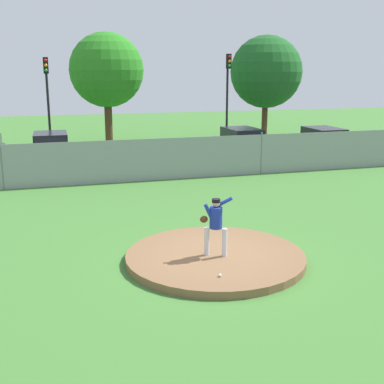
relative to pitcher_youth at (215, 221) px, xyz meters
name	(u,v)px	position (x,y,z in m)	size (l,w,h in m)	color
ground_plane	(162,203)	(0.05, 6.13, -1.12)	(80.00, 80.00, 0.00)	#427A33
asphalt_strip	(125,163)	(0.05, 14.63, -1.11)	(44.00, 7.00, 0.01)	#2B2B2D
pitchers_mound	(215,257)	(0.05, 0.13, -1.02)	(4.61, 4.61, 0.20)	brown
pitcher_youth	(215,221)	(0.00, 0.00, 0.00)	(0.82, 0.34, 1.54)	silver
baseball	(220,275)	(-0.34, -1.32, -0.88)	(0.07, 0.07, 0.07)	white
chainlink_fence	(141,160)	(0.05, 10.13, -0.18)	(28.84, 0.07, 1.97)	gray
parked_car_red	(323,142)	(11.54, 14.15, -0.35)	(1.92, 4.58, 1.58)	#A81919
parked_car_white	(51,152)	(-3.67, 14.22, -0.26)	(1.85, 4.20, 1.81)	silver
parked_car_slate	(242,143)	(6.70, 14.77, -0.33)	(2.00, 4.54, 1.64)	slate
traffic_cone_orange	(285,149)	(9.67, 15.20, -0.85)	(0.40, 0.40, 0.55)	orange
traffic_light_near	(47,90)	(-3.61, 18.78, 2.61)	(0.28, 0.46, 5.51)	black
traffic_light_far	(228,85)	(7.38, 18.96, 2.78)	(0.28, 0.46, 5.79)	black
tree_broad_right	(107,70)	(0.21, 22.25, 3.68)	(4.81, 4.81, 7.22)	#4C331E
tree_tall_centre	(266,72)	(11.26, 21.71, 3.57)	(5.02, 5.02, 7.21)	#4C331E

